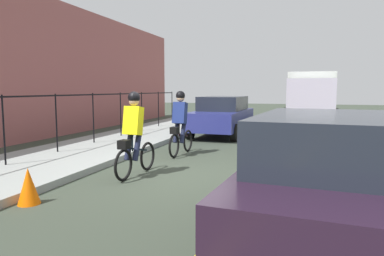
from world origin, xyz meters
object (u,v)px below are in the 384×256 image
cyclist_follow (134,134)px  patrol_sedan (330,176)px  cyclist_lead (180,123)px  box_truck_background (311,95)px  parked_sedan_rear (222,115)px  traffic_cone_near (28,186)px

cyclist_follow → patrol_sedan: (-2.31, -3.77, -0.09)m
cyclist_lead → box_truck_background: (11.44, -3.73, 0.64)m
patrol_sedan → parked_sedan_rear: (9.60, 3.46, 0.00)m
parked_sedan_rear → traffic_cone_near: parked_sedan_rear is taller
cyclist_lead → cyclist_follow: 2.65m
patrol_sedan → parked_sedan_rear: size_ratio=1.02×
cyclist_follow → box_truck_background: 14.62m
cyclist_lead → box_truck_background: 12.05m
box_truck_background → traffic_cone_near: bearing=-14.4°
parked_sedan_rear → patrol_sedan: bearing=21.7°
patrol_sedan → cyclist_lead: bearing=40.9°
cyclist_lead → box_truck_background: box_truck_background is taller
cyclist_lead → cyclist_follow: bearing=-179.5°
parked_sedan_rear → cyclist_lead: bearing=-0.4°
cyclist_lead → traffic_cone_near: cyclist_lead is taller
cyclist_follow → parked_sedan_rear: bearing=0.7°
cyclist_lead → patrol_sedan: (-4.95, -3.65, -0.09)m
cyclist_follow → parked_sedan_rear: cyclist_follow is taller
box_truck_background → traffic_cone_near: size_ratio=11.20×
parked_sedan_rear → box_truck_background: bearing=154.3°
cyclist_follow → parked_sedan_rear: 7.30m
patrol_sedan → parked_sedan_rear: same height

